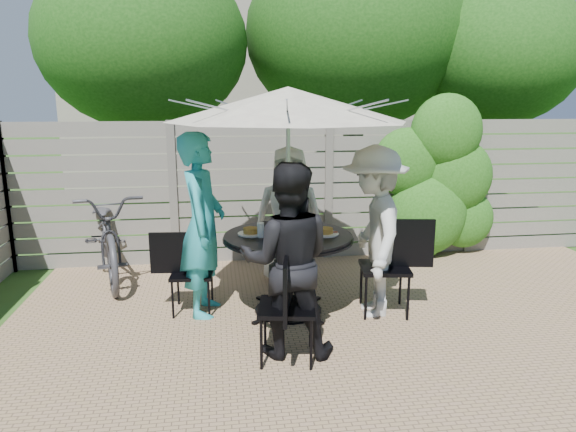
{
  "coord_description": "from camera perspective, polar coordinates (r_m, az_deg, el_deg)",
  "views": [
    {
      "loc": [
        -1.46,
        -3.52,
        2.08
      ],
      "look_at": [
        -0.76,
        1.44,
        0.95
      ],
      "focal_mm": 32.0,
      "sensor_mm": 36.0,
      "label": 1
    }
  ],
  "objects": [
    {
      "name": "backyard_envelope",
      "position": [
        13.91,
        -1.73,
        14.85
      ],
      "size": [
        60.0,
        60.0,
        5.0
      ],
      "color": "#32541A",
      "rests_on": "ground"
    },
    {
      "name": "patio_table",
      "position": [
        5.04,
        0.02,
        -4.77
      ],
      "size": [
        1.42,
        1.42,
        0.82
      ],
      "rotation": [
        0.0,
        0.0,
        -0.15
      ],
      "color": "black",
      "rests_on": "ground"
    },
    {
      "name": "umbrella",
      "position": [
        4.81,
        0.02,
        12.27
      ],
      "size": [
        2.59,
        2.59,
        2.21
      ],
      "rotation": [
        0.0,
        0.0,
        -0.15
      ],
      "color": "silver",
      "rests_on": "ground"
    },
    {
      "name": "chair_back",
      "position": [
        6.05,
        0.11,
        -4.69
      ],
      "size": [
        0.51,
        0.69,
        0.91
      ],
      "rotation": [
        0.0,
        0.0,
        4.52
      ],
      "color": "black",
      "rests_on": "ground"
    },
    {
      "name": "person_back",
      "position": [
        5.78,
        0.1,
        -0.12
      ],
      "size": [
        0.85,
        0.62,
        1.6
      ],
      "primitive_type": "imported",
      "rotation": [
        0.0,
        0.0,
        6.13
      ],
      "color": "silver",
      "rests_on": "ground"
    },
    {
      "name": "chair_left",
      "position": [
        5.24,
        -10.68,
        -7.97
      ],
      "size": [
        0.62,
        0.43,
        0.84
      ],
      "rotation": [
        0.0,
        0.0,
        6.2
      ],
      "color": "black",
      "rests_on": "ground"
    },
    {
      "name": "person_left",
      "position": [
        5.03,
        -9.48,
        -1.05
      ],
      "size": [
        0.53,
        0.72,
        1.8
      ],
      "primitive_type": "imported",
      "rotation": [
        0.0,
        0.0,
        7.7
      ],
      "color": "teal",
      "rests_on": "ground"
    },
    {
      "name": "chair_front",
      "position": [
        4.24,
        -0.12,
        -12.4
      ],
      "size": [
        0.52,
        0.71,
        0.93
      ],
      "rotation": [
        0.0,
        0.0,
        1.4
      ],
      "color": "black",
      "rests_on": "ground"
    },
    {
      "name": "person_front",
      "position": [
        4.18,
        -0.1,
        -5.03
      ],
      "size": [
        0.87,
        0.72,
        1.62
      ],
      "primitive_type": "imported",
      "rotation": [
        0.0,
        0.0,
        2.99
      ],
      "color": "black",
      "rests_on": "ground"
    },
    {
      "name": "chair_right",
      "position": [
        5.21,
        10.79,
        -7.62
      ],
      "size": [
        0.73,
        0.54,
        0.97
      ],
      "rotation": [
        0.0,
        0.0,
        2.97
      ],
      "color": "black",
      "rests_on": "ground"
    },
    {
      "name": "person_right",
      "position": [
        5.03,
        9.52,
        -1.79
      ],
      "size": [
        0.78,
        1.17,
        1.68
      ],
      "primitive_type": "imported",
      "rotation": [
        0.0,
        0.0,
        4.56
      ],
      "color": "silver",
      "rests_on": "ground"
    },
    {
      "name": "plate_back",
      "position": [
        5.32,
        0.05,
        -0.82
      ],
      "size": [
        0.26,
        0.26,
        0.06
      ],
      "color": "white",
      "rests_on": "patio_table"
    },
    {
      "name": "plate_left",
      "position": [
        4.98,
        -4.13,
        -1.77
      ],
      "size": [
        0.26,
        0.26,
        0.06
      ],
      "color": "white",
      "rests_on": "patio_table"
    },
    {
      "name": "plate_front",
      "position": [
        4.62,
        -0.03,
        -2.9
      ],
      "size": [
        0.26,
        0.26,
        0.06
      ],
      "color": "white",
      "rests_on": "patio_table"
    },
    {
      "name": "plate_right",
      "position": [
        4.98,
        4.17,
        -1.79
      ],
      "size": [
        0.26,
        0.26,
        0.06
      ],
      "color": "white",
      "rests_on": "patio_table"
    },
    {
      "name": "glass_back",
      "position": [
        5.21,
        -1.11,
        -0.58
      ],
      "size": [
        0.07,
        0.07,
        0.14
      ],
      "primitive_type": "cylinder",
      "color": "silver",
      "rests_on": "patio_table"
    },
    {
      "name": "glass_left",
      "position": [
        4.86,
        -3.06,
        -1.57
      ],
      "size": [
        0.07,
        0.07,
        0.14
      ],
      "primitive_type": "cylinder",
      "color": "silver",
      "rests_on": "patio_table"
    },
    {
      "name": "glass_front",
      "position": [
        4.71,
        1.26,
        -2.04
      ],
      "size": [
        0.07,
        0.07,
        0.14
      ],
      "primitive_type": "cylinder",
      "color": "silver",
      "rests_on": "patio_table"
    },
    {
      "name": "glass_right",
      "position": [
        5.06,
        2.97,
        -0.99
      ],
      "size": [
        0.07,
        0.07,
        0.14
      ],
      "primitive_type": "cylinder",
      "color": "silver",
      "rests_on": "patio_table"
    },
    {
      "name": "syrup_jug",
      "position": [
        5.0,
        -0.67,
        -1.03
      ],
      "size": [
        0.09,
        0.09,
        0.16
      ],
      "primitive_type": "cylinder",
      "color": "#59280C",
      "rests_on": "patio_table"
    },
    {
      "name": "coffee_cup",
      "position": [
        5.17,
        1.15,
        -0.8
      ],
      "size": [
        0.08,
        0.08,
        0.12
      ],
      "primitive_type": "cylinder",
      "color": "#C6B293",
      "rests_on": "patio_table"
    },
    {
      "name": "bicycle",
      "position": [
        6.44,
        -19.37,
        -1.9
      ],
      "size": [
        1.23,
        2.16,
        1.08
      ],
      "primitive_type": "imported",
      "rotation": [
        0.0,
        0.0,
        0.27
      ],
      "color": "#333338",
      "rests_on": "ground"
    }
  ]
}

